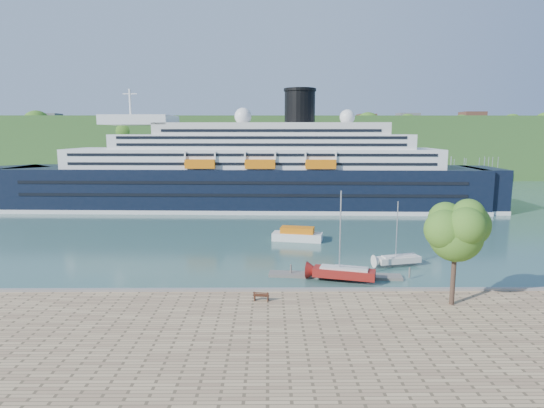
{
  "coord_description": "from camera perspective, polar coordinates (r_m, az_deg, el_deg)",
  "views": [
    {
      "loc": [
        -2.96,
        -46.97,
        17.85
      ],
      "look_at": [
        -2.42,
        30.0,
        5.73
      ],
      "focal_mm": 30.0,
      "sensor_mm": 36.0,
      "label": 1
    }
  ],
  "objects": [
    {
      "name": "ground",
      "position": [
        50.34,
        3.06,
        -11.83
      ],
      "size": [
        400.0,
        400.0,
        0.0
      ],
      "primitive_type": "plane",
      "color": "#325956",
      "rests_on": "ground"
    },
    {
      "name": "far_hillside",
      "position": [
        192.08,
        0.49,
        7.21
      ],
      "size": [
        400.0,
        50.0,
        24.0
      ],
      "primitive_type": "cube",
      "color": "#345E25",
      "rests_on": "ground"
    },
    {
      "name": "quay_coping",
      "position": [
        49.75,
        3.09,
        -10.68
      ],
      "size": [
        220.0,
        0.5,
        0.3
      ],
      "primitive_type": "cube",
      "color": "slate",
      "rests_on": "promenade"
    },
    {
      "name": "cruise_ship",
      "position": [
        106.88,
        -3.62,
        6.84
      ],
      "size": [
        124.81,
        22.67,
        27.9
      ],
      "primitive_type": null,
      "rotation": [
        0.0,
        0.0,
        -0.04
      ],
      "color": "black",
      "rests_on": "ground"
    },
    {
      "name": "park_bench",
      "position": [
        46.94,
        -1.35,
        -11.41
      ],
      "size": [
        1.7,
        0.87,
        1.05
      ],
      "primitive_type": null,
      "rotation": [
        0.0,
        0.0,
        -0.13
      ],
      "color": "#4C2515",
      "rests_on": "promenade"
    },
    {
      "name": "promenade_tree",
      "position": [
        47.86,
        21.99,
        -5.17
      ],
      "size": [
        6.9,
        6.9,
        11.43
      ],
      "primitive_type": null,
      "color": "#3B6A1C",
      "rests_on": "promenade"
    },
    {
      "name": "floating_pontoon",
      "position": [
        57.99,
        7.86,
        -8.88
      ],
      "size": [
        16.57,
        3.61,
        0.37
      ],
      "primitive_type": null,
      "rotation": [
        0.0,
        0.0,
        -0.1
      ],
      "color": "slate",
      "rests_on": "ground"
    },
    {
      "name": "sailboat_red",
      "position": [
        54.99,
        9.13,
        -4.37
      ],
      "size": [
        8.5,
        4.52,
        10.58
      ],
      "primitive_type": null,
      "rotation": [
        0.0,
        0.0,
        -0.29
      ],
      "color": "maroon",
      "rests_on": "ground"
    },
    {
      "name": "sailboat_white_far",
      "position": [
        63.38,
        15.73,
        -3.8
      ],
      "size": [
        6.79,
        3.3,
        8.45
      ],
      "primitive_type": null,
      "rotation": [
        0.0,
        0.0,
        0.24
      ],
      "color": "silver",
      "rests_on": "ground"
    },
    {
      "name": "tender_launch",
      "position": [
        75.98,
        3.2,
        -3.76
      ],
      "size": [
        8.74,
        4.54,
        2.3
      ],
      "primitive_type": null,
      "rotation": [
        0.0,
        0.0,
        -0.21
      ],
      "color": "orange",
      "rests_on": "ground"
    }
  ]
}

